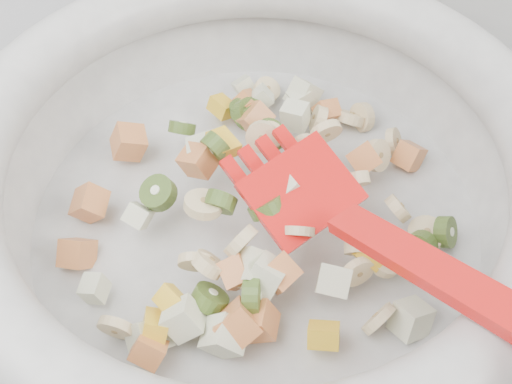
# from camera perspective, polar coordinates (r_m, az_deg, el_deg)

# --- Properties ---
(mixing_bowl) EXTENTS (0.48, 0.44, 0.16)m
(mixing_bowl) POSITION_cam_1_polar(r_m,az_deg,el_deg) (0.46, 0.05, 1.27)
(mixing_bowl) COLOR silver
(mixing_bowl) RESTS_ON counter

